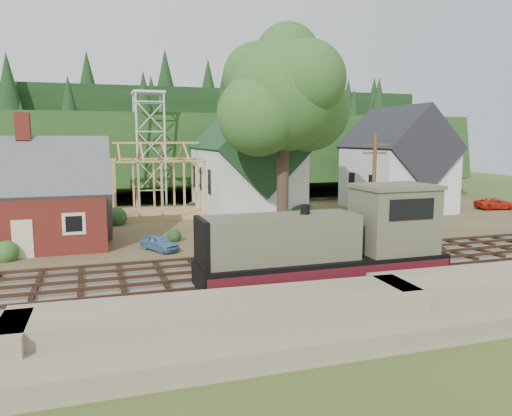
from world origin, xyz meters
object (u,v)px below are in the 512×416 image
object	(u,v)px
locomotive	(333,245)
car_blue	(160,243)
patio_set	(21,222)
car_red	(496,204)

from	to	relation	value
locomotive	car_blue	bearing A→B (deg)	126.48
patio_set	locomotive	bearing A→B (deg)	-36.55
car_blue	car_red	world-z (taller)	car_red
locomotive	car_red	distance (m)	33.92
car_blue	car_red	xyz separation A→B (m)	(35.76, 8.56, 0.07)
locomotive	patio_set	bearing A→B (deg)	143.45
locomotive	car_blue	world-z (taller)	locomotive
car_blue	car_red	size ratio (longest dim) A/B	0.73
car_red	patio_set	bearing A→B (deg)	109.21
car_blue	car_red	bearing A→B (deg)	-14.82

